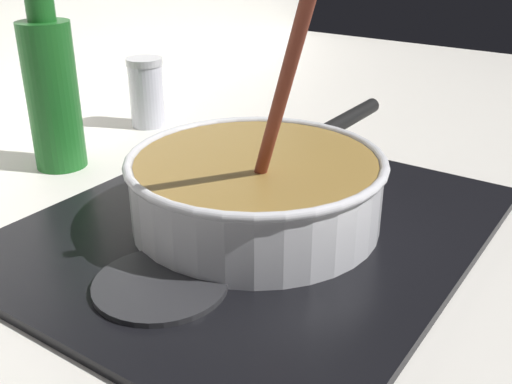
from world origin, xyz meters
The scene contains 7 objects.
ground centered at (0.00, 0.00, -0.02)m, with size 2.40×1.60×0.04m, color beige.
hob_plate centered at (-0.03, 0.13, 0.01)m, with size 0.56×0.48×0.01m, color black.
burner_ring centered at (-0.03, 0.13, 0.02)m, with size 0.20×0.20×0.01m, color #592D0C.
spare_burner centered at (-0.19, 0.13, 0.01)m, with size 0.13×0.13×0.01m, color #262628.
cooking_pan centered at (-0.03, 0.13, 0.06)m, with size 0.47×0.30×0.29m.
sauce_bottle centered at (-0.02, 0.49, 0.12)m, with size 0.07×0.07×0.28m.
condiment_jar centered at (0.20, 0.52, 0.06)m, with size 0.06×0.06×0.12m.
Camera 1 is at (-0.56, -0.24, 0.35)m, focal length 42.64 mm.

